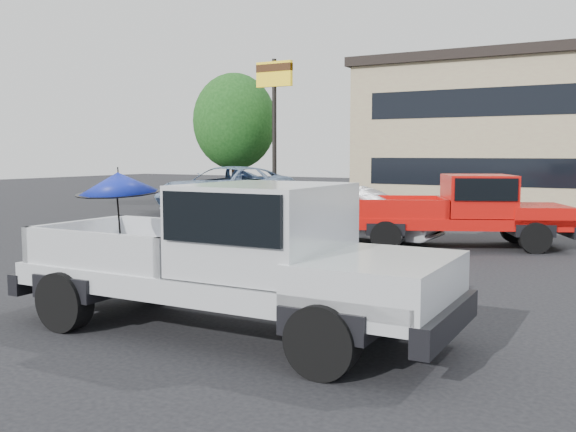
# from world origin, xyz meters

# --- Properties ---
(ground) EXTENTS (90.00, 90.00, 0.00)m
(ground) POSITION_xyz_m (0.00, 0.00, 0.00)
(ground) COLOR black
(ground) RESTS_ON ground
(stripe_left) EXTENTS (0.12, 5.00, 0.01)m
(stripe_left) POSITION_xyz_m (-3.00, 2.00, 0.00)
(stripe_left) COLOR silver
(stripe_left) RESTS_ON ground
(motel_sign) EXTENTS (1.60, 0.22, 6.00)m
(motel_sign) POSITION_xyz_m (-10.00, 14.00, 4.65)
(motel_sign) COLOR black
(motel_sign) RESTS_ON ground
(tree_left) EXTENTS (3.96, 3.96, 6.02)m
(tree_left) POSITION_xyz_m (-14.00, 17.00, 3.73)
(tree_left) COLOR #332114
(tree_left) RESTS_ON ground
(silver_pickup) EXTENTS (5.73, 2.20, 2.06)m
(silver_pickup) POSITION_xyz_m (-0.81, -2.00, 1.05)
(silver_pickup) COLOR black
(silver_pickup) RESTS_ON ground
(red_pickup) EXTENTS (5.52, 3.84, 1.73)m
(red_pickup) POSITION_xyz_m (-0.30, 6.89, 0.95)
(red_pickup) COLOR black
(red_pickup) RESTS_ON ground
(silver_sedan) EXTENTS (4.21, 1.54, 1.38)m
(silver_sedan) POSITION_xyz_m (-3.09, 6.52, 0.69)
(silver_sedan) COLOR #AAADB1
(silver_sedan) RESTS_ON ground
(blue_suv) EXTENTS (3.52, 6.47, 1.72)m
(blue_suv) POSITION_xyz_m (-11.04, 12.17, 0.86)
(blue_suv) COLOR #7D97BB
(blue_suv) RESTS_ON ground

